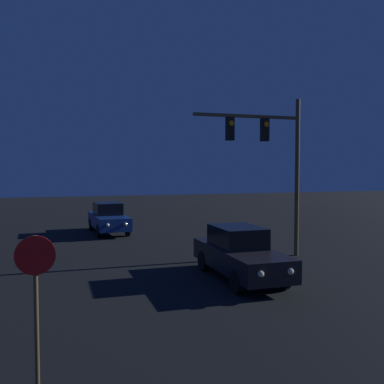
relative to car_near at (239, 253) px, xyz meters
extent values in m
cube|color=black|center=(0.00, -0.05, -0.15)|extent=(1.65, 4.67, 0.68)
cube|color=black|center=(0.00, 0.18, 0.52)|extent=(1.40, 1.97, 0.66)
cylinder|color=black|center=(0.76, -1.50, -0.49)|extent=(0.18, 0.70, 0.69)
cylinder|color=black|center=(-0.76, -1.50, -0.49)|extent=(0.18, 0.70, 0.69)
cylinder|color=black|center=(0.76, 1.39, -0.49)|extent=(0.18, 0.70, 0.69)
cylinder|color=black|center=(-0.76, 1.39, -0.49)|extent=(0.18, 0.70, 0.69)
sphere|color=#F9EFC6|center=(0.46, -2.41, -0.08)|extent=(0.18, 0.18, 0.18)
sphere|color=#F9EFC6|center=(-0.45, -2.41, -0.08)|extent=(0.18, 0.18, 0.18)
cube|color=navy|center=(-2.88, 11.39, -0.15)|extent=(1.91, 4.75, 0.68)
cube|color=black|center=(-2.89, 11.63, 0.52)|extent=(1.51, 2.04, 0.66)
cylinder|color=black|center=(-2.04, 9.99, -0.49)|extent=(0.22, 0.70, 0.69)
cylinder|color=black|center=(-3.55, 9.91, -0.49)|extent=(0.22, 0.70, 0.69)
cylinder|color=black|center=(-2.20, 12.88, -0.49)|extent=(0.22, 0.70, 0.69)
cylinder|color=black|center=(-3.71, 12.80, -0.49)|extent=(0.22, 0.70, 0.69)
sphere|color=#F9EFC6|center=(-2.29, 9.07, -0.08)|extent=(0.18, 0.18, 0.18)
sphere|color=#F9EFC6|center=(-3.19, 9.02, -0.08)|extent=(0.18, 0.18, 0.18)
cylinder|color=brown|center=(3.80, 2.79, 2.36)|extent=(0.18, 0.18, 6.41)
cube|color=brown|center=(1.56, 2.79, 4.80)|extent=(4.48, 0.12, 0.12)
cube|color=black|center=(2.31, 2.79, 4.29)|extent=(0.28, 0.28, 0.90)
cylinder|color=orange|center=(2.31, 2.64, 4.49)|extent=(0.20, 0.02, 0.20)
cube|color=black|center=(0.82, 2.79, 4.29)|extent=(0.28, 0.28, 0.90)
cylinder|color=orange|center=(0.82, 2.64, 4.49)|extent=(0.20, 0.02, 0.20)
cylinder|color=brown|center=(-5.96, -5.67, 0.43)|extent=(0.07, 0.07, 2.54)
cylinder|color=red|center=(-5.96, -5.69, 1.40)|extent=(0.61, 0.03, 0.61)
camera|label=1|loc=(-5.63, -12.60, 2.72)|focal=40.00mm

